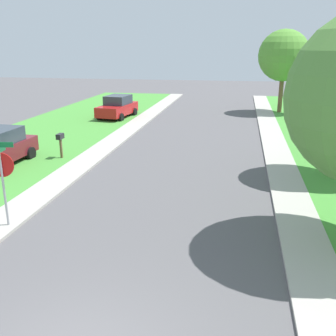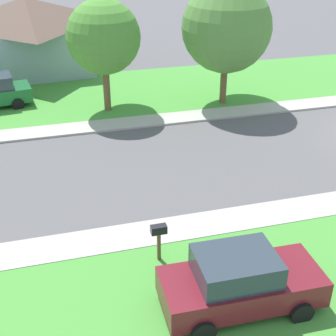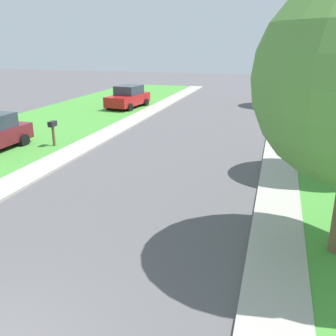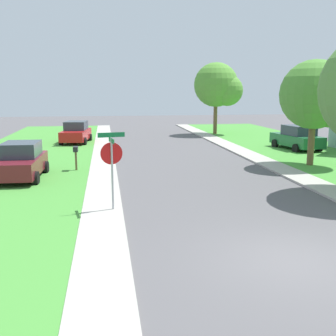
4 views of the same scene
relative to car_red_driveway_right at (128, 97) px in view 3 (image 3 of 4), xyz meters
name	(u,v)px [view 3 (image 3 of 4)]	position (x,y,z in m)	size (l,w,h in m)	color
sidewalk_east	(279,168)	(11.54, -12.15, -0.82)	(1.40, 56.00, 0.10)	#ADA89E
sidewalk_west	(75,151)	(2.14, -12.15, -0.82)	(1.40, 56.00, 0.10)	#ADA89E
car_red_driveway_right	(128,97)	(0.00, 0.00, 0.00)	(2.42, 4.49, 1.76)	red
tree_across_right	(306,48)	(12.99, 4.71, 3.68)	(4.46, 4.15, 6.77)	brown
mailbox	(53,127)	(0.77, -11.73, 0.14)	(0.24, 0.48, 1.31)	brown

